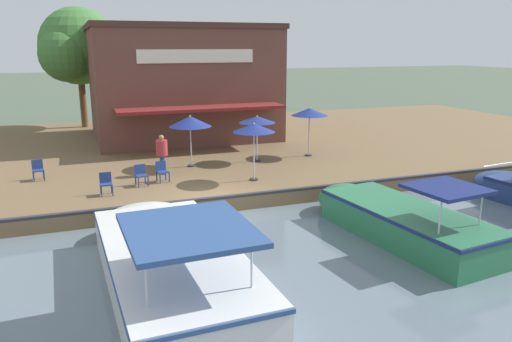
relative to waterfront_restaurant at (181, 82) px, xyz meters
name	(u,v)px	position (x,y,z in m)	size (l,w,h in m)	color
ground_plane	(219,215)	(13.71, -1.61, -3.96)	(220.00, 220.00, 0.00)	#4C5B47
quay_deck	(166,150)	(2.71, -1.61, -3.66)	(22.00, 56.00, 0.60)	brown
quay_edge_fender	(218,198)	(13.61, -1.61, -3.31)	(0.20, 50.40, 0.10)	#2D2D33
waterfront_restaurant	(181,82)	(0.00, 0.00, 0.00)	(10.27, 10.64, 6.72)	brown
patio_umbrella_back_row	(190,121)	(8.22, -1.37, -1.23)	(1.95, 1.95, 2.42)	#B7B7B7
patio_umbrella_by_entrance	(254,128)	(11.55, 0.55, -1.14)	(1.76, 1.76, 2.44)	#B7B7B7
patio_umbrella_far_corner	(310,112)	(8.02, 4.82, -1.10)	(1.85, 1.85, 2.50)	#B7B7B7
patio_umbrella_near_quay_edge	(257,120)	(8.26, 1.91, -1.32)	(1.78, 1.78, 2.25)	#B7B7B7
cafe_chair_under_first_umbrella	(38,169)	(8.34, -7.99, -2.88)	(0.49, 0.49, 0.85)	navy
cafe_chair_mid_patio	(141,174)	(10.72, -4.03, -2.88)	(0.50, 0.50, 0.85)	navy
cafe_chair_facing_river	(106,183)	(11.58, -5.45, -2.88)	(0.45, 0.45, 0.85)	navy
cafe_chair_back_row_seat	(162,170)	(10.41, -3.12, -2.88)	(0.52, 0.52, 0.85)	navy
person_mid_patio	(162,150)	(9.23, -2.89, -2.25)	(0.50, 0.50, 1.76)	#2D5193
motorboat_mid_row	(166,254)	(18.19, -4.38, -3.26)	(8.89, 3.41, 2.29)	white
motorboat_nearest_quay	(392,217)	(17.64, 3.17, -3.30)	(7.45, 3.09, 2.14)	#287047
tree_downstream_bank	(76,48)	(-5.63, -5.86, 1.97)	(5.39, 5.13, 8.04)	brown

